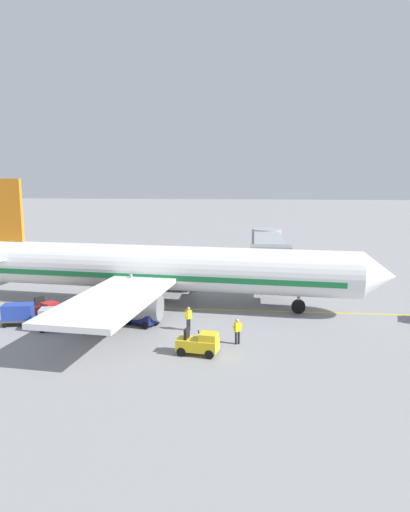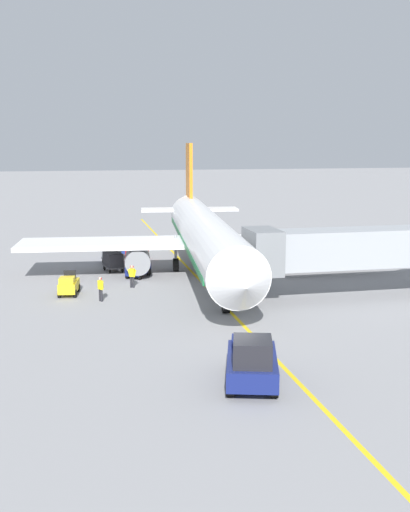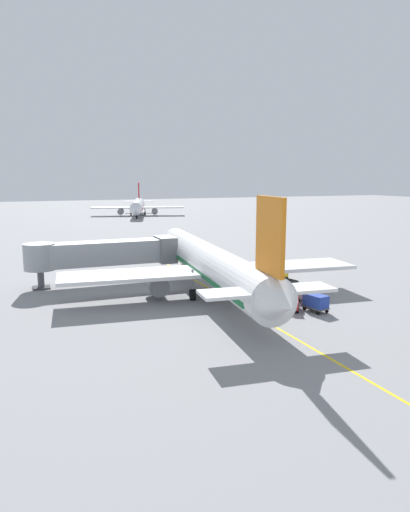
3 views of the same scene
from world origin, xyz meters
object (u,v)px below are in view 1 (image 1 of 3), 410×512
(jet_bridge, at_px, (268,250))
(baggage_cart_front, at_px, (97,319))
(baggage_tug_lead, at_px, (143,316))
(ground_crew_wing_walker, at_px, (237,330))
(baggage_tug_trailing, at_px, (45,310))
(baggage_cart_second_in_train, at_px, (55,317))
(ground_crew_loader, at_px, (188,317))
(baggage_tug_spare, at_px, (199,343))
(parked_airliner, at_px, (160,269))
(baggage_cart_third_in_train, at_px, (18,313))

(jet_bridge, relative_size, baggage_cart_front, 5.64)
(baggage_tug_lead, relative_size, ground_crew_wing_walker, 1.64)
(baggage_cart_front, bearing_deg, ground_crew_wing_walker, 81.16)
(baggage_tug_trailing, xyz_separation_m, baggage_cart_second_in_train, (2.44, 1.82, 0.24))
(baggage_cart_second_in_train, xyz_separation_m, ground_crew_wing_walker, (1.61, 12.98, 0.00))
(ground_crew_loader, bearing_deg, baggage_cart_front, -81.42)
(baggage_tug_spare, bearing_deg, parked_airliner, -157.49)
(baggage_cart_front, bearing_deg, baggage_cart_third_in_train, -97.94)
(ground_crew_wing_walker, bearing_deg, baggage_cart_third_in_train, -98.49)
(baggage_tug_lead, xyz_separation_m, baggage_tug_spare, (5.44, 4.79, 0.00))
(baggage_tug_trailing, xyz_separation_m, ground_crew_loader, (1.55, 11.25, 0.24))
(jet_bridge, xyz_separation_m, baggage_cart_second_in_train, (16.46, -15.41, -2.51))
(parked_airliner, bearing_deg, baggage_cart_third_in_train, -55.67)
(jet_bridge, bearing_deg, baggage_tug_trailing, -50.87)
(baggage_tug_trailing, distance_m, baggage_tug_spare, 13.97)
(jet_bridge, height_order, baggage_tug_lead, jet_bridge)
(jet_bridge, distance_m, baggage_cart_front, 20.77)
(parked_airliner, xyz_separation_m, baggage_cart_third_in_train, (6.39, -9.36, -2.24))
(baggage_tug_spare, relative_size, baggage_cart_third_in_train, 0.89)
(baggage_tug_lead, relative_size, baggage_tug_trailing, 1.00)
(jet_bridge, bearing_deg, baggage_tug_lead, -32.73)
(baggage_tug_spare, height_order, baggage_cart_front, baggage_tug_spare)
(baggage_tug_trailing, xyz_separation_m, baggage_cart_third_in_train, (1.63, -1.36, 0.24))
(baggage_tug_lead, relative_size, baggage_cart_third_in_train, 0.93)
(baggage_cart_second_in_train, bearing_deg, baggage_cart_third_in_train, -104.22)
(baggage_tug_trailing, distance_m, ground_crew_loader, 11.36)
(baggage_tug_lead, xyz_separation_m, baggage_cart_front, (1.76, -2.84, 0.24))
(baggage_tug_spare, distance_m, baggage_cart_front, 8.47)
(baggage_cart_front, relative_size, ground_crew_loader, 1.76)
(parked_airliner, bearing_deg, ground_crew_wing_walker, 37.71)
(baggage_tug_trailing, xyz_separation_m, ground_crew_wing_walker, (4.04, 14.81, 0.24))
(baggage_tug_lead, height_order, baggage_cart_second_in_train, baggage_tug_lead)
(baggage_cart_third_in_train, bearing_deg, baggage_cart_front, 82.06)
(parked_airliner, bearing_deg, baggage_tug_spare, 22.51)
(ground_crew_loader, bearing_deg, ground_crew_wing_walker, 54.93)
(baggage_cart_front, bearing_deg, baggage_tug_trailing, -117.04)
(jet_bridge, height_order, baggage_cart_second_in_train, jet_bridge)
(baggage_tug_spare, bearing_deg, baggage_tug_trailing, -116.24)
(baggage_tug_trailing, bearing_deg, baggage_cart_third_in_train, -39.76)
(parked_airliner, distance_m, baggage_cart_third_in_train, 11.55)
(baggage_cart_third_in_train, distance_m, ground_crew_loader, 12.61)
(baggage_tug_lead, bearing_deg, ground_crew_wing_walker, 64.94)
(parked_airliner, xyz_separation_m, baggage_cart_front, (7.26, -3.09, -2.24))
(baggage_cart_third_in_train, bearing_deg, baggage_tug_trailing, 140.24)
(jet_bridge, height_order, ground_crew_wing_walker, jet_bridge)
(baggage_cart_second_in_train, distance_m, baggage_cart_third_in_train, 3.28)
(parked_airliner, height_order, baggage_tug_lead, parked_airliner)
(parked_airliner, bearing_deg, baggage_cart_second_in_train, -40.64)
(ground_crew_wing_walker, height_order, ground_crew_loader, same)
(jet_bridge, relative_size, baggage_tug_trailing, 6.10)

